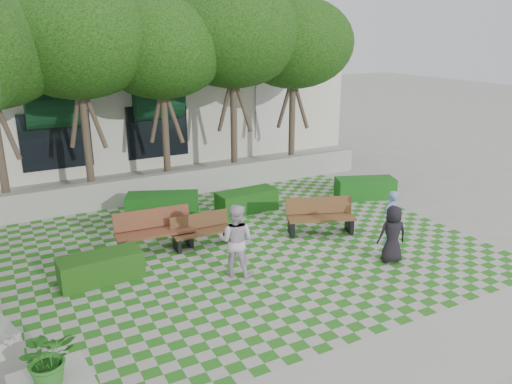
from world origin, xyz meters
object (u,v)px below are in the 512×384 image
person_blue (390,217)px  bench_east (320,217)px  bench_mid (202,231)px  hedge_midright (247,201)px  hedge_midleft (163,206)px  hedge_east (365,188)px  person_white (236,240)px  bench_west (154,231)px  hedge_west (101,268)px  person_dark (392,234)px

person_blue → bench_east: bearing=-62.3°
bench_mid → hedge_midright: size_ratio=0.84×
person_blue → hedge_midleft: bearing=-58.5°
bench_east → hedge_midright: bearing=132.2°
bench_east → hedge_east: size_ratio=1.01×
bench_mid → hedge_midleft: size_ratio=0.76×
hedge_midright → person_white: size_ratio=1.11×
bench_east → hedge_midleft: (-3.63, 3.34, -0.11)m
bench_mid → bench_west: bench_west is taller
bench_mid → person_blue: (4.67, -2.24, 0.32)m
bench_mid → hedge_midright: 2.96m
bench_west → hedge_west: size_ratio=1.11×
hedge_west → hedge_midleft: bearing=52.0°
bench_mid → person_white: person_white is taller
person_dark → person_white: (-3.78, 1.22, 0.15)m
bench_mid → person_white: (0.06, -1.99, 0.47)m
bench_mid → hedge_east: 6.69m
hedge_midright → person_white: bearing=-120.7°
hedge_east → person_blue: 3.86m
bench_east → bench_west: 4.72m
bench_east → bench_west: bench_west is taller
bench_west → person_dark: size_ratio=1.41×
hedge_midleft → bench_east: bearing=-42.6°
hedge_midleft → person_white: (0.32, -4.54, 0.51)m
person_dark → person_blue: bearing=-112.7°
hedge_midright → bench_west: bearing=-157.5°
bench_mid → bench_east: bearing=-12.2°
bench_east → bench_mid: 3.45m
hedge_midright → person_white: (-2.27, -3.82, 0.54)m
bench_west → hedge_west: bearing=-140.7°
bench_west → person_white: size_ratio=1.18×
bench_west → hedge_west: (-1.65, -1.14, -0.19)m
bench_mid → hedge_west: 2.97m
hedge_midleft → person_white: 4.58m
hedge_midright → person_blue: (2.34, -4.08, 0.40)m
bench_mid → person_white: 2.05m
bench_west → hedge_east: (7.82, 0.71, -0.16)m
bench_mid → hedge_midright: (2.33, 1.83, -0.07)m
hedge_midright → bench_mid: bearing=-141.8°
bench_west → hedge_midright: bench_west is taller
bench_east → hedge_west: bench_east is taller
hedge_east → person_dark: 5.12m
hedge_midright → hedge_west: hedge_midright is taller
person_blue → person_dark: size_ratio=1.00×
hedge_midleft → hedge_midright: bearing=-15.4°
hedge_midleft → person_dark: person_dark is taller
bench_mid → hedge_midleft: 2.56m
bench_mid → person_blue: size_ratio=1.12×
hedge_west → hedge_east: bearing=11.0°
hedge_midright → person_blue: bearing=-60.2°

